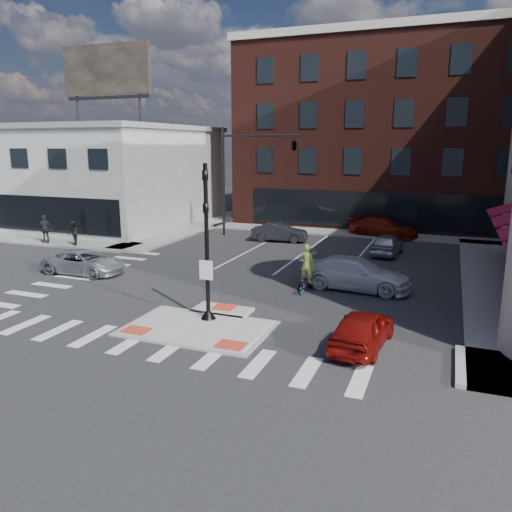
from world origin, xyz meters
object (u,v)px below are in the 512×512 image
at_px(silver_suv, 85,262).
at_px(pedestrian_a, 73,233).
at_px(bg_car_silver, 387,244).
at_px(bg_car_dark, 280,232).
at_px(pedestrian_b, 45,229).
at_px(bg_car_red, 383,227).
at_px(red_sedan, 362,329).
at_px(white_pickup, 356,274).
at_px(cyclist, 307,276).

height_order(silver_suv, pedestrian_a, pedestrian_a).
height_order(silver_suv, bg_car_silver, bg_car_silver).
bearing_deg(bg_car_silver, bg_car_dark, -8.92).
relative_size(bg_car_dark, pedestrian_b, 2.06).
xyz_separation_m(bg_car_dark, pedestrian_b, (-14.58, -7.11, 0.46)).
xyz_separation_m(bg_car_dark, bg_car_red, (6.69, 4.39, 0.09)).
relative_size(bg_car_silver, pedestrian_b, 2.05).
bearing_deg(silver_suv, pedestrian_b, 54.80).
relative_size(silver_suv, bg_car_silver, 1.13).
height_order(silver_suv, red_sedan, red_sedan).
height_order(bg_car_dark, pedestrian_a, pedestrian_a).
bearing_deg(bg_car_dark, red_sedan, -161.54).
bearing_deg(red_sedan, bg_car_dark, -57.22).
height_order(silver_suv, white_pickup, white_pickup).
distance_m(bg_car_red, pedestrian_a, 22.10).
bearing_deg(white_pickup, bg_car_dark, 39.71).
distance_m(red_sedan, bg_car_dark, 19.21).
bearing_deg(bg_car_dark, bg_car_red, -65.33).
bearing_deg(bg_car_silver, silver_suv, 40.35).
height_order(bg_car_dark, bg_car_silver, bg_car_silver).
xyz_separation_m(white_pickup, cyclist, (-2.06, -1.29, 0.01)).
distance_m(cyclist, pedestrian_a, 17.90).
bearing_deg(pedestrian_a, cyclist, 25.45).
bearing_deg(red_sedan, bg_car_red, -78.83).
bearing_deg(silver_suv, red_sedan, -107.43).
bearing_deg(cyclist, bg_car_silver, -95.32).
xyz_separation_m(red_sedan, cyclist, (-3.54, 5.71, 0.11)).
xyz_separation_m(red_sedan, pedestrian_b, (-23.32, 10.00, 0.45)).
xyz_separation_m(bg_car_silver, pedestrian_b, (-22.29, -5.35, 0.44)).
relative_size(bg_car_red, cyclist, 2.24).
relative_size(red_sedan, white_pickup, 0.74).
xyz_separation_m(bg_car_silver, bg_car_red, (-1.03, 6.15, 0.07)).
distance_m(white_pickup, bg_car_silver, 8.36).
distance_m(red_sedan, bg_car_red, 21.60).
bearing_deg(bg_car_red, bg_car_silver, -158.88).
bearing_deg(white_pickup, pedestrian_a, 85.29).
height_order(cyclist, pedestrian_b, cyclist).
height_order(white_pickup, bg_car_silver, white_pickup).
bearing_deg(pedestrian_b, red_sedan, -37.34).
relative_size(bg_car_red, pedestrian_a, 3.14).
relative_size(cyclist, pedestrian_b, 1.19).
distance_m(red_sedan, cyclist, 6.72).
distance_m(bg_car_red, pedestrian_b, 24.18).
distance_m(bg_car_dark, pedestrian_a, 14.11).
bearing_deg(pedestrian_b, pedestrian_a, -14.13).
bearing_deg(silver_suv, pedestrian_a, 44.52).
xyz_separation_m(bg_car_dark, bg_car_silver, (7.72, -1.76, 0.02)).
height_order(white_pickup, cyclist, cyclist).
xyz_separation_m(bg_car_dark, cyclist, (5.19, -11.41, 0.12)).
height_order(silver_suv, cyclist, cyclist).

